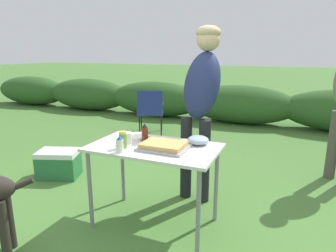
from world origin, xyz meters
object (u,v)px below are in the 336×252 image
Objects in this scene: food_tray at (164,146)px; cooler_box at (59,164)px; paper_cup_stack at (127,138)px; standing_person_in_navy_coat at (202,91)px; plate_stack at (138,136)px; mayo_bottle at (120,145)px; camp_chair_green_behind_table at (150,110)px; relish_jar at (123,140)px; mixing_bowl at (198,140)px; folding_table at (154,155)px; bbq_sauce_bottle at (145,134)px.

cooler_box is (-1.66, 0.52, -0.60)m from food_tray.
paper_cup_stack is 0.06× the size of standing_person_in_navy_coat.
mayo_bottle is (0.07, -0.42, 0.05)m from plate_stack.
paper_cup_stack is 0.12× the size of camp_chair_green_behind_table.
relish_jar is 0.08× the size of standing_person_in_navy_coat.
standing_person_in_navy_coat is at bearing 83.67° from food_tray.
food_tray is at bearing -132.76° from mixing_bowl.
relish_jar is (0.02, -0.11, 0.02)m from paper_cup_stack.
mixing_bowl is at bearing 31.96° from relish_jar.
relish_jar is (0.03, -0.31, 0.06)m from plate_stack.
folding_table is 4.82× the size of plate_stack.
plate_stack is 1.46m from cooler_box.
folding_table reaches higher than cooler_box.
bbq_sauce_bottle is at bearing 155.77° from food_tray.
camp_chair_green_behind_table is at bearing 112.44° from paper_cup_stack.
folding_table is 0.89m from standing_person_in_navy_coat.
plate_stack is 0.41× the size of cooler_box.
bbq_sauce_bottle reaches higher than relish_jar.
folding_table is 7.70× the size of relish_jar.
mixing_bowl is 0.22× the size of camp_chair_green_behind_table.
relish_jar is 0.25× the size of cooler_box.
camp_chair_green_behind_table is (-1.15, 2.84, -0.34)m from relish_jar.
relish_jar is 1.02m from standing_person_in_navy_coat.
mayo_bottle is 0.78× the size of bbq_sauce_bottle.
camp_chair_green_behind_table is 1.48× the size of cooler_box.
standing_person_in_navy_coat is (0.38, 0.98, 0.33)m from mayo_bottle.
food_tray is 1.84m from cooler_box.
mayo_bottle is (-0.18, -0.25, 0.14)m from folding_table.
bbq_sauce_bottle reaches higher than mixing_bowl.
cooler_box is at bearing 166.32° from plate_stack.
plate_stack is at bearing 99.31° from mayo_bottle.
plate_stack is at bearing 150.04° from food_tray.
paper_cup_stack reaches higher than cooler_box.
cooler_box is at bearing -117.83° from camp_chair_green_behind_table.
relish_jar is at bearing -109.01° from standing_person_in_navy_coat.
paper_cup_stack is 1.54m from cooler_box.
folding_table is at bearing 6.66° from paper_cup_stack.
relish_jar is at bearing 108.69° from mayo_bottle.
mixing_bowl is 0.68m from mayo_bottle.
mayo_bottle is 1.10m from standing_person_in_navy_coat.
mixing_bowl is 1.31× the size of relish_jar.
mayo_bottle is at bearing -74.63° from paper_cup_stack.
cooler_box is (-1.74, -0.24, -0.96)m from standing_person_in_navy_coat.
bbq_sauce_bottle is at bearing 63.71° from relish_jar.
cooler_box is at bearing 162.49° from food_tray.
mixing_bowl reaches higher than cooler_box.
food_tray is at bearing -37.55° from cooler_box.
folding_table is 2.79× the size of food_tray.
standing_person_in_navy_coat reaches higher than cooler_box.
mayo_bottle reaches higher than folding_table.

